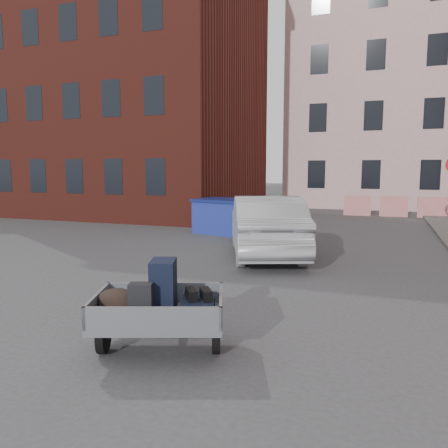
% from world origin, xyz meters
% --- Properties ---
extents(ground, '(120.00, 120.00, 0.00)m').
position_xyz_m(ground, '(0.00, 0.00, 0.00)').
color(ground, '#38383A').
rests_on(ground, ground).
extents(building_brick, '(12.00, 10.00, 14.00)m').
position_xyz_m(building_brick, '(-9.00, 13.00, 7.00)').
color(building_brick, '#591E16').
rests_on(building_brick, ground).
extents(building_pink, '(16.00, 8.00, 14.00)m').
position_xyz_m(building_pink, '(6.00, 22.00, 7.00)').
color(building_pink, '#C49796').
rests_on(building_pink, ground).
extents(far_building, '(6.00, 6.00, 8.00)m').
position_xyz_m(far_building, '(-20.00, 22.00, 4.00)').
color(far_building, maroon).
rests_on(far_building, ground).
extents(barriers, '(4.70, 0.18, 1.00)m').
position_xyz_m(barriers, '(4.20, 15.00, 0.50)').
color(barriers, red).
rests_on(barriers, ground).
extents(trailer, '(1.88, 1.98, 1.20)m').
position_xyz_m(trailer, '(1.10, -2.99, 0.61)').
color(trailer, black).
rests_on(trailer, ground).
extents(dumpster, '(3.26, 2.22, 1.25)m').
position_xyz_m(dumpster, '(-1.22, 6.98, 0.63)').
color(dumpster, navy).
rests_on(dumpster, ground).
extents(silver_car, '(3.34, 5.20, 1.62)m').
position_xyz_m(silver_car, '(0.74, 3.70, 0.81)').
color(silver_car, '#A1A3A9').
rests_on(silver_car, ground).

